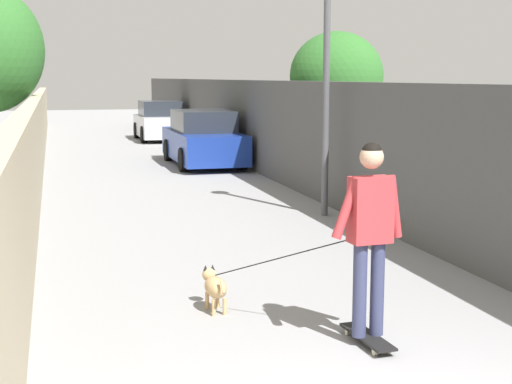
{
  "coord_description": "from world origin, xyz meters",
  "views": [
    {
      "loc": [
        -3.56,
        2.38,
        2.47
      ],
      "look_at": [
        5.58,
        -0.11,
        1.0
      ],
      "focal_mm": 52.13,
      "sensor_mm": 36.0,
      "label": 1
    }
  ],
  "objects_px": {
    "tree_right_far": "(336,76)",
    "dog": "(215,286)",
    "skateboard": "(367,337)",
    "person_skateboarder": "(370,223)",
    "car_near": "(203,140)",
    "lamp_post": "(327,47)",
    "car_far": "(160,122)"
  },
  "relations": [
    {
      "from": "car_near",
      "to": "dog",
      "type": "bearing_deg",
      "value": 169.33
    },
    {
      "from": "car_near",
      "to": "lamp_post",
      "type": "bearing_deg",
      "value": -175.79
    },
    {
      "from": "lamp_post",
      "to": "skateboard",
      "type": "xyz_separation_m",
      "value": [
        -6.24,
        1.9,
        -2.91
      ]
    },
    {
      "from": "person_skateboarder",
      "to": "car_near",
      "type": "relative_size",
      "value": 0.41
    },
    {
      "from": "skateboard",
      "to": "car_near",
      "type": "relative_size",
      "value": 0.19
    },
    {
      "from": "car_near",
      "to": "person_skateboarder",
      "type": "bearing_deg",
      "value": 174.84
    },
    {
      "from": "person_skateboarder",
      "to": "car_far",
      "type": "xyz_separation_m",
      "value": [
        23.09,
        -1.3,
        -0.44
      ]
    },
    {
      "from": "dog",
      "to": "skateboard",
      "type": "bearing_deg",
      "value": -139.24
    },
    {
      "from": "car_far",
      "to": "tree_right_far",
      "type": "bearing_deg",
      "value": -169.18
    },
    {
      "from": "lamp_post",
      "to": "car_far",
      "type": "xyz_separation_m",
      "value": [
        16.84,
        0.6,
        -2.26
      ]
    },
    {
      "from": "car_near",
      "to": "car_far",
      "type": "height_order",
      "value": "same"
    },
    {
      "from": "tree_right_far",
      "to": "dog",
      "type": "relative_size",
      "value": 2.12
    },
    {
      "from": "tree_right_far",
      "to": "lamp_post",
      "type": "bearing_deg",
      "value": 156.44
    },
    {
      "from": "lamp_post",
      "to": "skateboard",
      "type": "height_order",
      "value": "lamp_post"
    },
    {
      "from": "person_skateboarder",
      "to": "lamp_post",
      "type": "bearing_deg",
      "value": -16.92
    },
    {
      "from": "lamp_post",
      "to": "car_near",
      "type": "distance_m",
      "value": 8.49
    },
    {
      "from": "skateboard",
      "to": "dog",
      "type": "bearing_deg",
      "value": 40.76
    },
    {
      "from": "car_far",
      "to": "lamp_post",
      "type": "bearing_deg",
      "value": -177.96
    },
    {
      "from": "skateboard",
      "to": "dog",
      "type": "height_order",
      "value": "dog"
    },
    {
      "from": "dog",
      "to": "tree_right_far",
      "type": "bearing_deg",
      "value": -28.27
    },
    {
      "from": "skateboard",
      "to": "person_skateboarder",
      "type": "bearing_deg",
      "value": 172.87
    },
    {
      "from": "lamp_post",
      "to": "tree_right_far",
      "type": "bearing_deg",
      "value": -23.56
    },
    {
      "from": "tree_right_far",
      "to": "dog",
      "type": "bearing_deg",
      "value": 151.73
    },
    {
      "from": "car_near",
      "to": "car_far",
      "type": "xyz_separation_m",
      "value": [
        8.68,
        0.0,
        -0.0
      ]
    },
    {
      "from": "tree_right_far",
      "to": "car_far",
      "type": "distance_m",
      "value": 13.02
    },
    {
      "from": "skateboard",
      "to": "car_near",
      "type": "height_order",
      "value": "car_near"
    },
    {
      "from": "person_skateboarder",
      "to": "dog",
      "type": "xyz_separation_m",
      "value": [
        1.35,
        1.16,
        -0.87
      ]
    },
    {
      "from": "lamp_post",
      "to": "skateboard",
      "type": "bearing_deg",
      "value": 163.08
    },
    {
      "from": "person_skateboarder",
      "to": "car_near",
      "type": "xyz_separation_m",
      "value": [
        14.4,
        -1.3,
        -0.43
      ]
    },
    {
      "from": "tree_right_far",
      "to": "person_skateboarder",
      "type": "height_order",
      "value": "tree_right_far"
    },
    {
      "from": "tree_right_far",
      "to": "lamp_post",
      "type": "height_order",
      "value": "lamp_post"
    },
    {
      "from": "dog",
      "to": "car_far",
      "type": "bearing_deg",
      "value": -6.45
    }
  ]
}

